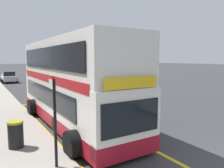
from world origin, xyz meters
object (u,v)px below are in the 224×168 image
object	(u,v)px
parked_car_silver_far	(9,77)
parked_car_maroon_ahead	(89,80)
bus_stop_sign	(54,115)
parked_car_navy_across	(46,75)
double_decker_bus	(71,86)
litter_bin	(16,134)

from	to	relation	value
parked_car_silver_far	parked_car_maroon_ahead	xyz separation A→B (m)	(7.90, -10.61, 0.00)
parked_car_silver_far	parked_car_maroon_ahead	bearing A→B (deg)	-50.75
bus_stop_sign	parked_car_maroon_ahead	bearing A→B (deg)	61.53
parked_car_silver_far	parked_car_navy_across	distance (m)	5.53
double_decker_bus	bus_stop_sign	xyz separation A→B (m)	(-2.17, -4.29, -0.29)
parked_car_silver_far	litter_bin	distance (m)	26.41
parked_car_silver_far	parked_car_maroon_ahead	world-z (taller)	same
double_decker_bus	parked_car_silver_far	world-z (taller)	double_decker_bus
bus_stop_sign	parked_car_maroon_ahead	size ratio (longest dim) A/B	0.67
double_decker_bus	parked_car_silver_far	distance (m)	24.20
double_decker_bus	parked_car_maroon_ahead	size ratio (longest dim) A/B	2.53
bus_stop_sign	parked_car_silver_far	distance (m)	28.53
parked_car_navy_across	litter_bin	world-z (taller)	parked_car_navy_across
double_decker_bus	bus_stop_sign	size ratio (longest dim) A/B	3.78
parked_car_navy_across	double_decker_bus	bearing A→B (deg)	-101.94
double_decker_bus	parked_car_maroon_ahead	distance (m)	15.56
parked_car_maroon_ahead	parked_car_navy_across	distance (m)	11.40
double_decker_bus	parked_car_navy_across	xyz separation A→B (m)	(5.12, 24.71, -1.26)
bus_stop_sign	parked_car_navy_across	size ratio (longest dim) A/B	0.67
bus_stop_sign	parked_car_navy_across	xyz separation A→B (m)	(7.29, 28.99, -0.98)
parked_car_silver_far	parked_car_navy_across	bearing A→B (deg)	8.17
parked_car_silver_far	litter_bin	size ratio (longest dim) A/B	4.16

